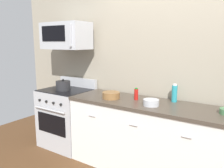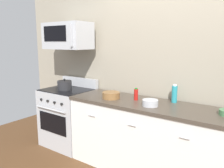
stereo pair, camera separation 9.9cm
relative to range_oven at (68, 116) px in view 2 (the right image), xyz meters
The scene contains 9 objects.
back_wall 1.94m from the range_oven, 13.58° to the left, with size 5.71×0.10×2.70m, color #9E937F.
counter_unit 1.68m from the range_oven, ahead, with size 2.62×0.66×0.92m.
range_oven is the anchor object (origin of this frame).
microwave 1.28m from the range_oven, 89.71° to the left, with size 0.74×0.44×0.40m.
bottle_dish_soap 1.77m from the range_oven, ahead, with size 0.07×0.07×0.23m.
bottle_hot_sauce_red 1.33m from the range_oven, ahead, with size 0.05×0.05×0.16m.
bowl_steel_prep 1.58m from the range_oven, ahead, with size 0.19×0.19×0.07m.
bowl_wooden_salad 1.04m from the range_oven, ahead, with size 0.23×0.23×0.09m.
stockpot 0.53m from the range_oven, 90.00° to the right, with size 0.22×0.22×0.18m.
Camera 2 is at (0.94, -2.46, 1.66)m, focal length 36.48 mm.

